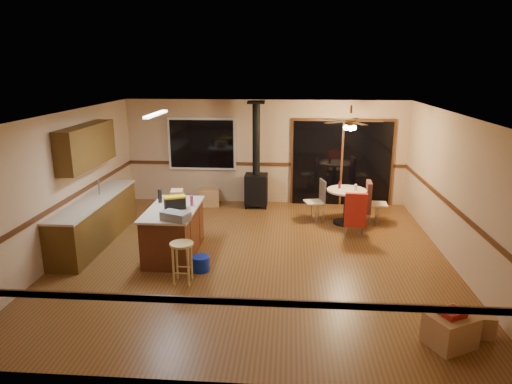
# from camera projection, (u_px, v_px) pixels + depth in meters

# --- Properties ---
(floor) EXTENTS (7.00, 7.00, 0.00)m
(floor) POSITION_uv_depth(u_px,v_px,m) (255.00, 256.00, 8.43)
(floor) COLOR brown
(floor) RESTS_ON ground
(ceiling) EXTENTS (7.00, 7.00, 0.00)m
(ceiling) POSITION_uv_depth(u_px,v_px,m) (255.00, 114.00, 7.73)
(ceiling) COLOR silver
(ceiling) RESTS_ON ground
(wall_back) EXTENTS (7.00, 0.00, 7.00)m
(wall_back) POSITION_uv_depth(u_px,v_px,m) (265.00, 152.00, 11.44)
(wall_back) COLOR tan
(wall_back) RESTS_ON ground
(wall_front) EXTENTS (7.00, 0.00, 7.00)m
(wall_front) POSITION_uv_depth(u_px,v_px,m) (229.00, 276.00, 4.71)
(wall_front) COLOR tan
(wall_front) RESTS_ON ground
(wall_left) EXTENTS (0.00, 7.00, 7.00)m
(wall_left) POSITION_uv_depth(u_px,v_px,m) (64.00, 185.00, 8.33)
(wall_left) COLOR tan
(wall_left) RESTS_ON ground
(wall_right) EXTENTS (0.00, 7.00, 7.00)m
(wall_right) POSITION_uv_depth(u_px,v_px,m) (458.00, 192.00, 7.83)
(wall_right) COLOR tan
(wall_right) RESTS_ON ground
(chair_rail) EXTENTS (7.00, 7.00, 0.08)m
(chair_rail) POSITION_uv_depth(u_px,v_px,m) (255.00, 205.00, 8.16)
(chair_rail) COLOR #442311
(chair_rail) RESTS_ON ground
(window) EXTENTS (1.72, 0.10, 1.32)m
(window) POSITION_uv_depth(u_px,v_px,m) (202.00, 144.00, 11.45)
(window) COLOR black
(window) RESTS_ON ground
(sliding_door) EXTENTS (2.52, 0.10, 2.10)m
(sliding_door) POSITION_uv_depth(u_px,v_px,m) (342.00, 164.00, 11.32)
(sliding_door) COLOR black
(sliding_door) RESTS_ON ground
(lower_cabinets) EXTENTS (0.60, 3.00, 0.86)m
(lower_cabinets) POSITION_uv_depth(u_px,v_px,m) (96.00, 221.00, 9.02)
(lower_cabinets) COLOR #513614
(lower_cabinets) RESTS_ON ground
(countertop) EXTENTS (0.64, 3.04, 0.04)m
(countertop) POSITION_uv_depth(u_px,v_px,m) (94.00, 199.00, 8.90)
(countertop) COLOR #BDAA92
(countertop) RESTS_ON lower_cabinets
(upper_cabinets) EXTENTS (0.35, 2.00, 0.80)m
(upper_cabinets) POSITION_uv_depth(u_px,v_px,m) (87.00, 146.00, 8.83)
(upper_cabinets) COLOR #513614
(upper_cabinets) RESTS_ON ground
(kitchen_island) EXTENTS (0.88, 1.68, 0.90)m
(kitchen_island) POSITION_uv_depth(u_px,v_px,m) (174.00, 231.00, 8.41)
(kitchen_island) COLOR #512614
(kitchen_island) RESTS_ON ground
(wood_stove) EXTENTS (0.55, 0.50, 2.52)m
(wood_stove) POSITION_uv_depth(u_px,v_px,m) (256.00, 178.00, 11.18)
(wood_stove) COLOR black
(wood_stove) RESTS_ON ground
(ceiling_fan) EXTENTS (0.24, 0.24, 0.55)m
(ceiling_fan) POSITION_uv_depth(u_px,v_px,m) (350.00, 124.00, 9.60)
(ceiling_fan) COLOR brown
(ceiling_fan) RESTS_ON ceiling
(fluorescent_strip) EXTENTS (0.10, 1.20, 0.04)m
(fluorescent_strip) POSITION_uv_depth(u_px,v_px,m) (156.00, 114.00, 8.16)
(fluorescent_strip) COLOR white
(fluorescent_strip) RESTS_ON ceiling
(toolbox_grey) EXTENTS (0.54, 0.43, 0.15)m
(toolbox_grey) POSITION_uv_depth(u_px,v_px,m) (176.00, 216.00, 7.61)
(toolbox_grey) COLOR slate
(toolbox_grey) RESTS_ON kitchen_island
(toolbox_black) EXTENTS (0.42, 0.33, 0.21)m
(toolbox_black) POSITION_uv_depth(u_px,v_px,m) (175.00, 203.00, 8.22)
(toolbox_black) COLOR black
(toolbox_black) RESTS_ON kitchen_island
(toolbox_yellow_lid) EXTENTS (0.44, 0.34, 0.03)m
(toolbox_yellow_lid) POSITION_uv_depth(u_px,v_px,m) (174.00, 197.00, 8.19)
(toolbox_yellow_lid) COLOR gold
(toolbox_yellow_lid) RESTS_ON toolbox_black
(box_on_island) EXTENTS (0.27, 0.34, 0.20)m
(box_on_island) POSITION_uv_depth(u_px,v_px,m) (177.00, 195.00, 8.73)
(box_on_island) COLOR #A17447
(box_on_island) RESTS_ON kitchen_island
(bottle_dark) EXTENTS (0.10, 0.10, 0.26)m
(bottle_dark) POSITION_uv_depth(u_px,v_px,m) (160.00, 196.00, 8.59)
(bottle_dark) COLOR black
(bottle_dark) RESTS_ON kitchen_island
(bottle_pink) EXTENTS (0.07, 0.07, 0.20)m
(bottle_pink) POSITION_uv_depth(u_px,v_px,m) (192.00, 201.00, 8.40)
(bottle_pink) COLOR #D84C8C
(bottle_pink) RESTS_ON kitchen_island
(bottle_white) EXTENTS (0.06, 0.06, 0.17)m
(bottle_white) POSITION_uv_depth(u_px,v_px,m) (182.00, 199.00, 8.55)
(bottle_white) COLOR white
(bottle_white) RESTS_ON kitchen_island
(bar_stool) EXTENTS (0.38, 0.38, 0.69)m
(bar_stool) POSITION_uv_depth(u_px,v_px,m) (182.00, 263.00, 7.31)
(bar_stool) COLOR tan
(bar_stool) RESTS_ON floor
(blue_bucket) EXTENTS (0.33, 0.33, 0.26)m
(blue_bucket) POSITION_uv_depth(u_px,v_px,m) (201.00, 264.00, 7.81)
(blue_bucket) COLOR #0C24AA
(blue_bucket) RESTS_ON floor
(dining_table) EXTENTS (0.86, 0.86, 0.78)m
(dining_table) POSITION_uv_depth(u_px,v_px,m) (346.00, 200.00, 10.05)
(dining_table) COLOR black
(dining_table) RESTS_ON ground
(glass_red) EXTENTS (0.06, 0.06, 0.15)m
(glass_red) POSITION_uv_depth(u_px,v_px,m) (340.00, 185.00, 10.07)
(glass_red) COLOR #590C14
(glass_red) RESTS_ON dining_table
(glass_cream) EXTENTS (0.07, 0.07, 0.14)m
(glass_cream) POSITION_uv_depth(u_px,v_px,m) (356.00, 187.00, 9.90)
(glass_cream) COLOR beige
(glass_cream) RESTS_ON dining_table
(chair_left) EXTENTS (0.49, 0.49, 0.51)m
(chair_left) POSITION_uv_depth(u_px,v_px,m) (319.00, 196.00, 10.20)
(chair_left) COLOR #C1B38F
(chair_left) RESTS_ON ground
(chair_near) EXTENTS (0.46, 0.49, 0.70)m
(chair_near) POSITION_uv_depth(u_px,v_px,m) (356.00, 210.00, 9.18)
(chair_near) COLOR #C1B38F
(chair_near) RESTS_ON ground
(chair_right) EXTENTS (0.49, 0.45, 0.70)m
(chair_right) POSITION_uv_depth(u_px,v_px,m) (370.00, 197.00, 10.05)
(chair_right) COLOR #C1B38F
(chair_right) RESTS_ON ground
(box_under_window) EXTENTS (0.58, 0.49, 0.42)m
(box_under_window) POSITION_uv_depth(u_px,v_px,m) (208.00, 197.00, 11.45)
(box_under_window) COLOR #A17447
(box_under_window) RESTS_ON floor
(box_corner_a) EXTENTS (0.69, 0.66, 0.41)m
(box_corner_a) POSITION_uv_depth(u_px,v_px,m) (450.00, 330.00, 5.70)
(box_corner_a) COLOR #A17447
(box_corner_a) RESTS_ON floor
(box_corner_b) EXTENTS (0.38, 0.33, 0.30)m
(box_corner_b) POSITION_uv_depth(u_px,v_px,m) (478.00, 323.00, 5.95)
(box_corner_b) COLOR #A17447
(box_corner_b) RESTS_ON floor
(box_small_red) EXTENTS (0.36, 0.34, 0.07)m
(box_small_red) POSITION_uv_depth(u_px,v_px,m) (452.00, 313.00, 5.64)
(box_small_red) COLOR maroon
(box_small_red) RESTS_ON box_corner_a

